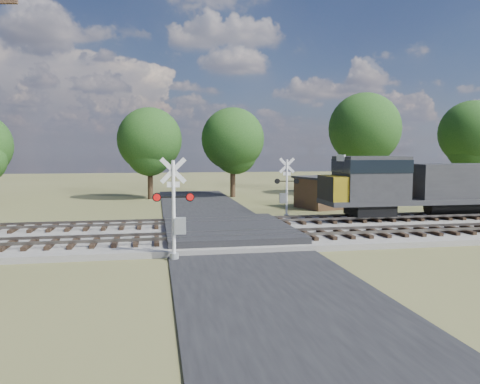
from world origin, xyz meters
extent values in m
plane|color=#4F502B|center=(0.00, 0.00, 0.00)|extent=(160.00, 160.00, 0.00)
cube|color=gray|center=(10.00, 0.50, 0.15)|extent=(140.00, 10.00, 0.30)
cube|color=black|center=(0.00, 0.00, 0.04)|extent=(7.00, 60.00, 0.08)
cube|color=#262628|center=(0.00, 0.50, 0.32)|extent=(7.00, 9.00, 0.62)
cube|color=black|center=(2.00, -2.00, 0.39)|extent=(44.00, 2.60, 0.18)
cube|color=#59524C|center=(10.00, -2.72, 0.55)|extent=(140.00, 0.08, 0.15)
cube|color=#59524C|center=(10.00, -1.28, 0.55)|extent=(140.00, 0.08, 0.15)
cube|color=black|center=(2.00, 3.00, 0.39)|extent=(44.00, 2.60, 0.18)
cube|color=#59524C|center=(10.00, 2.28, 0.55)|extent=(140.00, 0.08, 0.15)
cube|color=#59524C|center=(10.00, 3.72, 0.55)|extent=(140.00, 0.08, 0.15)
cylinder|color=silver|center=(-3.25, -5.01, 2.22)|extent=(0.16, 0.16, 4.45)
cylinder|color=#939698|center=(-3.25, -5.01, 0.17)|extent=(0.40, 0.40, 0.33)
cube|color=silver|center=(-3.25, -5.01, 4.00)|extent=(1.16, 0.16, 1.16)
cube|color=silver|center=(-3.25, -5.01, 4.00)|extent=(1.16, 0.16, 1.16)
cube|color=silver|center=(-3.25, -5.01, 3.39)|extent=(0.56, 0.09, 0.24)
cube|color=black|center=(-3.25, -5.01, 2.83)|extent=(1.78, 0.24, 0.07)
cylinder|color=red|center=(-3.97, -4.94, 2.83)|extent=(0.41, 0.15, 0.40)
cylinder|color=red|center=(-2.53, -5.08, 2.83)|extent=(0.41, 0.15, 0.40)
cube|color=#939698|center=(-2.97, -5.04, 1.56)|extent=(0.53, 0.38, 0.72)
cylinder|color=silver|center=(5.19, 6.39, 2.13)|extent=(0.15, 0.15, 4.25)
cylinder|color=#939698|center=(5.19, 6.39, 0.16)|extent=(0.38, 0.38, 0.32)
cube|color=silver|center=(5.19, 6.39, 3.83)|extent=(1.11, 0.16, 1.11)
cube|color=silver|center=(5.19, 6.39, 3.83)|extent=(1.11, 0.16, 1.11)
cube|color=silver|center=(5.19, 6.39, 3.24)|extent=(0.53, 0.09, 0.23)
cube|color=black|center=(5.19, 6.39, 2.71)|extent=(1.70, 0.25, 0.06)
cylinder|color=red|center=(5.87, 6.32, 2.71)|extent=(0.39, 0.15, 0.38)
cylinder|color=red|center=(4.50, 6.47, 2.71)|extent=(0.39, 0.15, 0.38)
cube|color=#939698|center=(4.92, 6.42, 1.49)|extent=(0.51, 0.37, 0.69)
cube|color=#4C3620|center=(10.02, 12.03, 1.26)|extent=(4.47, 4.47, 2.53)
cube|color=#29292B|center=(10.02, 12.03, 2.62)|extent=(4.92, 4.92, 0.18)
cylinder|color=black|center=(-4.52, 22.37, 2.30)|extent=(0.56, 0.56, 4.60)
sphere|color=#173912|center=(-4.52, 22.37, 5.98)|extent=(6.44, 6.44, 6.44)
cylinder|color=black|center=(4.03, 22.93, 2.34)|extent=(0.56, 0.56, 4.69)
sphere|color=#173912|center=(4.03, 22.93, 6.10)|extent=(6.57, 6.57, 6.57)
cylinder|color=black|center=(18.60, 22.59, 2.80)|extent=(0.56, 0.56, 5.59)
sphere|color=#173912|center=(18.60, 22.59, 7.27)|extent=(7.83, 7.83, 7.83)
cylinder|color=black|center=(31.73, 22.52, 2.65)|extent=(0.56, 0.56, 5.30)
sphere|color=#173912|center=(31.73, 22.52, 6.89)|extent=(7.42, 7.42, 7.42)
camera|label=1|loc=(-4.02, -25.63, 4.86)|focal=35.00mm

